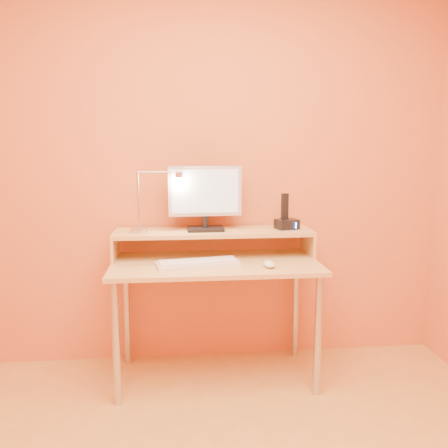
{
  "coord_description": "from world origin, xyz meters",
  "views": [
    {
      "loc": [
        -0.2,
        -1.43,
        1.38
      ],
      "look_at": [
        0.05,
        1.13,
        0.95
      ],
      "focal_mm": 37.04,
      "sensor_mm": 36.0,
      "label": 1
    }
  ],
  "objects": [
    {
      "name": "desk_shelf",
      "position": [
        0.0,
        1.33,
        0.87
      ],
      "size": [
        1.2,
        0.3,
        0.02
      ],
      "primitive_type": "cube",
      "color": "tan",
      "rests_on": "desk_lower"
    },
    {
      "name": "phone_handset",
      "position": [
        0.44,
        1.33,
        1.02
      ],
      "size": [
        0.05,
        0.03,
        0.16
      ],
      "primitive_type": "cube",
      "rotation": [
        0.0,
        0.0,
        0.27
      ],
      "color": "black",
      "rests_on": "phone_dock"
    },
    {
      "name": "monitor_screen",
      "position": [
        -0.05,
        1.32,
        1.12
      ],
      "size": [
        0.4,
        0.02,
        0.26
      ],
      "primitive_type": "cube",
      "rotation": [
        0.0,
        0.0,
        0.03
      ],
      "color": "silver",
      "rests_on": "monitor_panel"
    },
    {
      "name": "remote_control",
      "position": [
        -0.26,
        1.08,
        0.73
      ],
      "size": [
        0.09,
        0.19,
        0.02
      ],
      "primitive_type": "cube",
      "rotation": [
        0.0,
        0.0,
        -0.23
      ],
      "color": "silver",
      "rests_on": "desk_lower"
    },
    {
      "name": "lamp_arm",
      "position": [
        -0.32,
        1.3,
        1.24
      ],
      "size": [
        0.24,
        0.01,
        0.01
      ],
      "primitive_type": "cylinder",
      "rotation": [
        0.0,
        1.57,
        0.0
      ],
      "color": "#B6B6C0",
      "rests_on": "lamp_post"
    },
    {
      "name": "lamp_post",
      "position": [
        -0.44,
        1.3,
        1.07
      ],
      "size": [
        0.01,
        0.01,
        0.33
      ],
      "primitive_type": "cylinder",
      "color": "#B6B6C0",
      "rests_on": "lamp_base"
    },
    {
      "name": "desk_leg_br",
      "position": [
        0.55,
        1.43,
        0.35
      ],
      "size": [
        0.04,
        0.04,
        0.69
      ],
      "primitive_type": "cylinder",
      "color": "#B6B6C0",
      "rests_on": "floor"
    },
    {
      "name": "lamp_base",
      "position": [
        -0.44,
        1.3,
        0.89
      ],
      "size": [
        0.1,
        0.1,
        0.02
      ],
      "primitive_type": "cylinder",
      "color": "#B6B6C0",
      "rests_on": "desk_shelf"
    },
    {
      "name": "lamp_head",
      "position": [
        -0.2,
        1.3,
        1.22
      ],
      "size": [
        0.04,
        0.04,
        0.03
      ],
      "primitive_type": "cylinder",
      "color": "#B6B6C0",
      "rests_on": "lamp_arm"
    },
    {
      "name": "desk_leg_fr",
      "position": [
        0.55,
        0.93,
        0.35
      ],
      "size": [
        0.04,
        0.04,
        0.69
      ],
      "primitive_type": "cylinder",
      "color": "#B6B6C0",
      "rests_on": "floor"
    },
    {
      "name": "wall_back",
      "position": [
        0.0,
        1.5,
        1.25
      ],
      "size": [
        3.0,
        0.04,
        2.5
      ],
      "primitive_type": "cube",
      "color": "orange",
      "rests_on": "floor"
    },
    {
      "name": "desk_leg_bl",
      "position": [
        -0.55,
        1.43,
        0.35
      ],
      "size": [
        0.04,
        0.04,
        0.69
      ],
      "primitive_type": "cylinder",
      "color": "#B6B6C0",
      "rests_on": "floor"
    },
    {
      "name": "monitor_neck",
      "position": [
        -0.05,
        1.33,
        0.93
      ],
      "size": [
        0.04,
        0.04,
        0.07
      ],
      "primitive_type": "cylinder",
      "color": "black",
      "rests_on": "monitor_foot"
    },
    {
      "name": "desk_lower",
      "position": [
        0.0,
        1.18,
        0.71
      ],
      "size": [
        1.2,
        0.6,
        0.02
      ],
      "primitive_type": "cube",
      "color": "tan",
      "rests_on": "floor"
    },
    {
      "name": "monitor_foot",
      "position": [
        -0.05,
        1.33,
        0.89
      ],
      "size": [
        0.22,
        0.16,
        0.02
      ],
      "primitive_type": "cube",
      "color": "black",
      "rests_on": "desk_shelf"
    },
    {
      "name": "monitor_back",
      "position": [
        -0.05,
        1.36,
        1.12
      ],
      "size": [
        0.4,
        0.03,
        0.25
      ],
      "primitive_type": "cube",
      "rotation": [
        0.0,
        0.0,
        0.03
      ],
      "color": "black",
      "rests_on": "monitor_panel"
    },
    {
      "name": "shelf_riser_left",
      "position": [
        -0.59,
        1.33,
        0.79
      ],
      "size": [
        0.02,
        0.3,
        0.14
      ],
      "primitive_type": "cube",
      "color": "tan",
      "rests_on": "desk_lower"
    },
    {
      "name": "mouse",
      "position": [
        0.29,
        1.03,
        0.74
      ],
      "size": [
        0.07,
        0.11,
        0.04
      ],
      "primitive_type": "ellipsoid",
      "rotation": [
        0.0,
        0.0,
        0.08
      ],
      "color": "white",
      "rests_on": "desk_lower"
    },
    {
      "name": "keyboard",
      "position": [
        -0.1,
        1.1,
        0.73
      ],
      "size": [
        0.48,
        0.22,
        0.02
      ],
      "primitive_type": "cube",
      "rotation": [
        0.0,
        0.0,
        0.17
      ],
      "color": "silver",
      "rests_on": "desk_lower"
    },
    {
      "name": "phone_dock",
      "position": [
        0.45,
        1.33,
        0.91
      ],
      "size": [
        0.15,
        0.13,
        0.06
      ],
      "primitive_type": "cube",
      "rotation": [
        0.0,
        0.0,
        0.27
      ],
      "color": "black",
      "rests_on": "desk_shelf"
    },
    {
      "name": "monitor_panel",
      "position": [
        -0.05,
        1.34,
        1.12
      ],
      "size": [
        0.44,
        0.05,
        0.3
      ],
      "primitive_type": "cube",
      "rotation": [
        0.0,
        0.0,
        0.03
      ],
      "color": "silver",
      "rests_on": "monitor_neck"
    },
    {
      "name": "phone_led",
      "position": [
        0.5,
        1.28,
        0.91
      ],
      "size": [
        0.01,
        0.0,
        0.04
      ],
      "primitive_type": "cube",
      "color": "#2D88EE",
      "rests_on": "phone_dock"
    },
    {
      "name": "desk_leg_fl",
      "position": [
        -0.55,
        0.93,
        0.35
      ],
      "size": [
        0.04,
        0.04,
        0.69
      ],
      "primitive_type": "cylinder",
      "color": "#B6B6C0",
      "rests_on": "floor"
    },
    {
      "name": "shelf_riser_right",
      "position": [
        0.59,
        1.33,
        0.79
      ],
      "size": [
        0.02,
        0.3,
        0.14
      ],
      "primitive_type": "cube",
      "color": "tan",
      "rests_on": "desk_lower"
    },
    {
      "name": "lamp_bulb",
      "position": [
        -0.2,
        1.3,
        1.2
      ],
      "size": [
        0.03,
        0.03,
        0.0
      ],
      "primitive_type": "cylinder",
      "color": "#FFEAC6",
      "rests_on": "lamp_head"
    }
  ]
}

